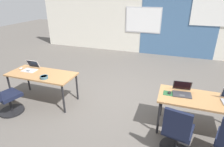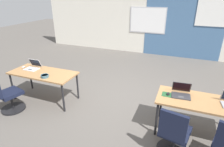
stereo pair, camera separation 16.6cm
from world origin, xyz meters
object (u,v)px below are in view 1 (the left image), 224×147
Objects in this scene: mouse_near_right_inner at (169,93)px; desk_near_left at (42,76)px; laptop_near_left_end at (31,68)px; laptop_near_right_inner at (182,91)px; mouse_near_left_end at (21,68)px; chair_near_right_inner at (177,134)px; chair_near_left_end at (5,99)px; snack_bowl at (44,77)px; desk_near_right at (204,102)px.

desk_near_left is at bearing -179.96° from mouse_near_right_inner.
laptop_near_right_inner reaches higher than laptop_near_left_end.
laptop_near_right_inner reaches higher than desk_near_left.
mouse_near_left_end is (-0.27, -0.03, -0.03)m from laptop_near_left_end.
chair_near_left_end is at bearing 12.33° from chair_near_right_inner.
laptop_near_right_inner is (3.52, 0.81, 0.39)m from chair_near_left_end.
laptop_near_left_end is 1.89× the size of snack_bowl.
mouse_near_left_end reaches higher than desk_near_right.
chair_near_left_end is at bearing -169.40° from desk_near_right.
mouse_near_right_inner is at bearing -62.40° from chair_near_right_inner.
chair_near_right_inner is (3.47, -0.78, -0.39)m from laptop_near_left_end.
desk_near_left is 3.11m from laptop_near_right_inner.
chair_near_right_inner is at bearing -11.26° from mouse_near_left_end.
laptop_near_left_end is 3.05× the size of mouse_near_left_end.
chair_near_left_end is 3.64m from laptop_near_right_inner.
desk_near_left is 0.67m from mouse_near_left_end.
desk_near_right is at bearing -2.40° from laptop_near_left_end.
desk_near_right is 15.89× the size of mouse_near_right_inner.
desk_near_right is 3.27m from snack_bowl.
laptop_near_right_inner is (3.49, -0.02, 0.00)m from laptop_near_left_end.
mouse_near_left_end is (-0.66, 0.07, 0.08)m from desk_near_left.
chair_near_left_end is at bearing -93.06° from laptop_near_left_end.
laptop_near_left_end is 0.92m from chair_near_left_end.
laptop_near_left_end is at bearing 7.24° from mouse_near_left_end.
laptop_near_right_inner is at bearing -1.26° from laptop_near_left_end.
desk_near_left is at bearing -5.66° from mouse_near_left_end.
laptop_near_right_inner is (-0.39, 0.08, 0.11)m from desk_near_right.
mouse_near_left_end is 0.91m from chair_near_left_end.
laptop_near_right_inner reaches higher than desk_near_right.
mouse_near_left_end is at bearing 175.81° from laptop_near_right_inner.
chair_near_right_inner is at bearing -9.40° from snack_bowl.
chair_near_left_end is (-3.91, -0.73, -0.28)m from desk_near_right.
mouse_near_left_end is at bearing -58.33° from chair_near_left_end.
mouse_near_right_inner is at bearing -1.02° from mouse_near_left_end.
chair_near_left_end is 2.61× the size of laptop_near_right_inner.
laptop_near_right_inner is at bearing -80.23° from chair_near_right_inner.
chair_near_right_inner is (3.09, -0.68, -0.28)m from desk_near_left.
desk_near_left is 4.53× the size of laptop_near_right_inner.
chair_near_right_inner reaches higher than desk_near_right.
laptop_near_right_inner is at bearing 168.58° from desk_near_right.
desk_near_right is at bearing -154.69° from chair_near_left_end.
laptop_near_right_inner is at bearing 0.21° from mouse_near_left_end.
desk_near_right is 1.74× the size of chair_near_right_inner.
desk_near_right is at bearing -109.87° from chair_near_right_inner.
desk_near_left is at bearing -104.82° from chair_near_left_end.
laptop_near_right_inner is at bearing 19.32° from mouse_near_right_inner.
laptop_near_left_end is at bearing 165.38° from desk_near_left.
snack_bowl reaches higher than mouse_near_left_end.
chair_near_left_end and chair_near_right_inner have the same top height.
desk_near_left is at bearing -0.95° from chair_near_right_inner.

